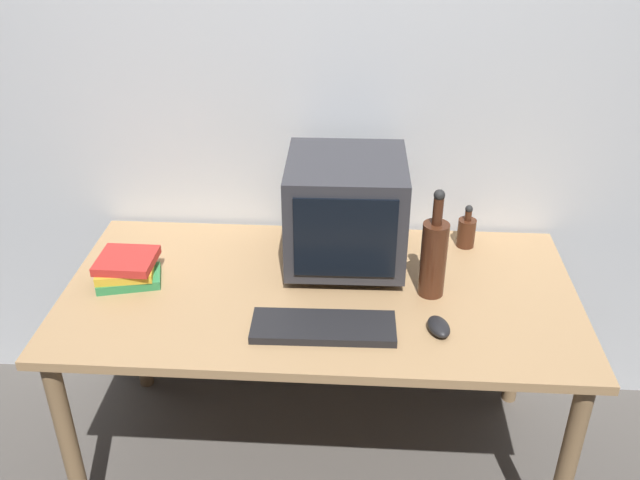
{
  "coord_description": "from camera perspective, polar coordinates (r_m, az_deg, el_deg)",
  "views": [
    {
      "loc": [
        0.11,
        -1.84,
        1.98
      ],
      "look_at": [
        0.0,
        0.0,
        0.92
      ],
      "focal_mm": 38.99,
      "sensor_mm": 36.0,
      "label": 1
    }
  ],
  "objects": [
    {
      "name": "crt_monitor",
      "position": [
        2.26,
        2.13,
        2.36
      ],
      "size": [
        0.39,
        0.39,
        0.37
      ],
      "color": "#333338",
      "rests_on": "desk"
    },
    {
      "name": "back_wall",
      "position": [
        2.42,
        0.71,
        12.39
      ],
      "size": [
        4.0,
        0.08,
        2.5
      ],
      "primitive_type": "cube",
      "color": "silver",
      "rests_on": "ground"
    },
    {
      "name": "computer_mouse",
      "position": [
        2.05,
        9.72,
        -7.03
      ],
      "size": [
        0.08,
        0.11,
        0.04
      ],
      "primitive_type": "ellipsoid",
      "rotation": [
        0.0,
        0.0,
        0.26
      ],
      "color": "black",
      "rests_on": "desk"
    },
    {
      "name": "book_stack",
      "position": [
        2.32,
        -15.55,
        -2.32
      ],
      "size": [
        0.22,
        0.18,
        0.09
      ],
      "color": "#33894C",
      "rests_on": "desk"
    },
    {
      "name": "bottle_short",
      "position": [
        2.47,
        11.93,
        0.72
      ],
      "size": [
        0.06,
        0.06,
        0.16
      ],
      "color": "#472314",
      "rests_on": "desk"
    },
    {
      "name": "keyboard",
      "position": [
        2.03,
        0.28,
        -7.16
      ],
      "size": [
        0.42,
        0.16,
        0.02
      ],
      "primitive_type": "cube",
      "rotation": [
        0.0,
        0.0,
        0.02
      ],
      "color": "black",
      "rests_on": "desk"
    },
    {
      "name": "bottle_tall",
      "position": [
        2.15,
        9.31,
        -1.29
      ],
      "size": [
        0.08,
        0.08,
        0.36
      ],
      "color": "#472314",
      "rests_on": "desk"
    },
    {
      "name": "desk",
      "position": [
        2.26,
        0.0,
        -5.78
      ],
      "size": [
        1.62,
        0.82,
        0.74
      ],
      "color": "tan",
      "rests_on": "ground"
    },
    {
      "name": "ground_plane",
      "position": [
        2.7,
        0.0,
        -17.21
      ],
      "size": [
        6.0,
        6.0,
        0.0
      ],
      "primitive_type": "plane",
      "color": "#56514C"
    }
  ]
}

